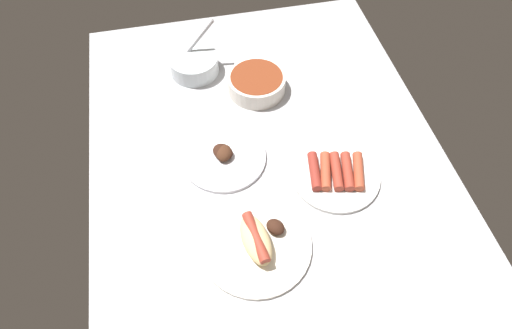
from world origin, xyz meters
The scene contains 6 objects.
ground_plane centered at (0.00, 0.00, -1.50)cm, with size 120.00×90.00×3.00cm, color #B2B2B7.
plate_sausages centered at (-10.14, -14.91, 1.18)cm, with size 22.03×22.03×3.45cm.
bowl_chili centered at (23.54, -2.24, 2.85)cm, with size 16.42×16.42×5.21cm.
plate_hotdog_assembled centered at (-24.30, 8.21, 1.68)cm, with size 24.98×24.98×5.61cm.
plate_grilled_meat centered at (1.23, 11.22, 0.95)cm, with size 21.52×21.52×3.91cm.
bowl_coleslaw centered at (35.05, 14.05, 3.00)cm, with size 14.27×14.58×14.77cm.
Camera 1 is at (-66.65, 17.63, 91.40)cm, focal length 31.16 mm.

